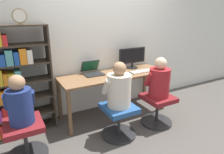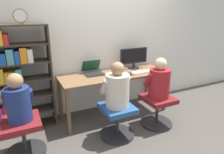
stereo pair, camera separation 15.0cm
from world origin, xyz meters
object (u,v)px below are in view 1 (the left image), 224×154
laptop (93,71)px  person_near_shelf (20,103)px  office_chair_left (157,108)px  office_chair_right (119,118)px  person_at_monitor (159,80)px  person_at_laptop (119,88)px  desktop_monitor (132,58)px  office_chair_side (25,137)px  keyboard (141,71)px  bookshelf (11,81)px  desk_clock (19,16)px

laptop → person_near_shelf: bearing=-152.3°
office_chair_left → office_chair_right: 0.73m
person_at_monitor → person_at_laptop: bearing=-179.8°
desktop_monitor → office_chair_side: size_ratio=1.10×
laptop → person_at_laptop: 0.79m
desktop_monitor → laptop: (-0.81, -0.01, -0.15)m
office_chair_left → person_near_shelf: (-1.98, 0.16, 0.47)m
keyboard → office_chair_side: 2.07m
bookshelf → laptop: bearing=0.5°
bookshelf → person_near_shelf: size_ratio=2.64×
desktop_monitor → office_chair_side: (-2.00, -0.64, -0.67)m
office_chair_left → bookshelf: bookshelf is taller
office_chair_left → person_at_monitor: 0.47m
laptop → person_near_shelf: (-1.20, -0.63, -0.05)m
office_chair_right → office_chair_side: (-1.25, 0.16, 0.00)m
office_chair_right → person_near_shelf: size_ratio=0.84×
person_at_laptop → bookshelf: size_ratio=0.40×
office_chair_left → person_at_monitor: size_ratio=0.81×
person_at_laptop → office_chair_left: bearing=-0.1°
office_chair_right → person_at_monitor: 0.86m
bookshelf → office_chair_side: 0.83m
desk_clock → bookshelf: bearing=162.1°
keyboard → desktop_monitor: bearing=87.7°
person_at_monitor → person_near_shelf: bearing=175.4°
person_at_monitor → desk_clock: (-1.81, 0.70, 0.95)m
laptop → person_at_monitor: bearing=-45.3°
office_chair_left → person_at_monitor: person_at_monitor is taller
desk_clock → person_near_shelf: desk_clock is taller
person_at_monitor → desk_clock: size_ratio=3.06×
person_at_laptop → desk_clock: (-1.08, 0.71, 0.95)m
office_chair_side → person_near_shelf: size_ratio=0.84×
office_chair_right → office_chair_left: bearing=0.3°
person_at_laptop → person_near_shelf: (-1.25, 0.16, -0.01)m
keyboard → bookshelf: 2.07m
desktop_monitor → desk_clock: 1.99m
office_chair_left → person_at_monitor: bearing=90.0°
office_chair_right → bookshelf: bookshelf is taller
desk_clock → office_chair_side: (-0.17, -0.55, -1.42)m
office_chair_side → person_near_shelf: person_near_shelf is taller
desktop_monitor → bookshelf: size_ratio=0.35×
office_chair_left → person_near_shelf: 2.04m
desk_clock → office_chair_side: bearing=-107.0°
person_at_monitor → person_near_shelf: size_ratio=1.04×
laptop → person_at_monitor: (0.78, -0.79, -0.05)m
office_chair_right → person_at_monitor: bearing=0.6°
office_chair_left → desk_clock: bearing=158.6°
person_at_monitor → laptop: bearing=134.7°
keyboard → office_chair_side: size_ratio=0.79×
desk_clock → office_chair_side: desk_clock is taller
laptop → office_chair_right: 0.95m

